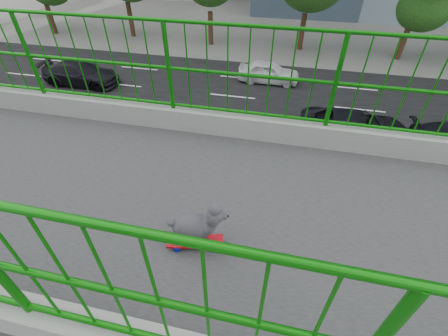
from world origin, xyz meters
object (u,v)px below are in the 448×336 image
car_5 (122,182)px  car_2 (356,128)px  skateboard (195,242)px  car_0 (249,205)px  car_3 (81,73)px  car_6 (123,136)px  poodle (197,224)px  car_4 (269,72)px

car_5 → car_2: bearing=122.9°
car_2 → car_5: bearing=122.9°
skateboard → car_5: 10.56m
car_0 → car_3: size_ratio=0.77×
car_2 → car_6: 11.91m
car_0 → car_6: bearing=-114.9°
poodle → car_3: poodle is taller
poodle → skateboard: bearing=-90.0°
poodle → car_0: 9.25m
car_2 → car_6: car_2 is taller
car_4 → poodle: bearing=-177.4°
skateboard → car_5: skateboard is taller
skateboard → car_4: 20.30m
skateboard → car_5: (-6.47, -5.52, -6.27)m
skateboard → car_2: skateboard is taller
car_3 → car_5: 12.51m
skateboard → car_4: bearing=170.3°
car_3 → car_5: bearing=-140.1°
car_6 → skateboard: bearing=36.3°
car_0 → car_3: 16.42m
car_0 → car_3: car_3 is taller
skateboard → car_0: skateboard is taller
poodle → car_6: bearing=-155.8°
poodle → car_0: size_ratio=0.13×
car_3 → car_4: car_3 is taller
car_2 → car_4: car_2 is taller
poodle → car_5: poodle is taller
car_4 → car_5: bearing=159.9°
skateboard → poodle: 0.25m
car_2 → car_6: bearing=105.6°
skateboard → car_3: size_ratio=0.10×
car_4 → car_5: (12.80, -4.68, 0.06)m
car_2 → car_3: 18.18m
car_6 → car_5: bearing=26.4°
car_0 → car_5: size_ratio=0.85×
car_5 → car_6: (-3.20, -1.59, -0.06)m
car_5 → car_4: bearing=159.9°
car_6 → car_4: bearing=146.9°
car_0 → skateboard: bearing=1.9°
car_0 → car_2: bearing=144.4°
skateboard → car_4: skateboard is taller
car_5 → poodle: bearing=40.6°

